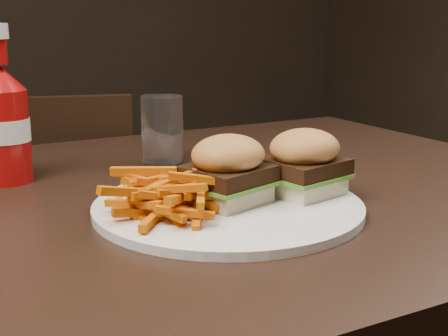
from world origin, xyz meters
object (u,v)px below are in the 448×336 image
chair_far (56,257)px  plate (228,207)px  dining_table (153,210)px  tumbler (162,129)px  ketchup_bottle (5,139)px

chair_far → plate: bearing=109.4°
dining_table → tumbler: size_ratio=11.86×
ketchup_bottle → dining_table: bearing=-46.9°
tumbler → dining_table: bearing=-117.8°
dining_table → ketchup_bottle: (-0.15, 0.16, 0.08)m
dining_table → plate: 0.12m
plate → chair_far: bearing=92.8°
chair_far → plate: 0.82m
plate → ketchup_bottle: bearing=128.0°
dining_table → tumbler: (0.08, 0.16, 0.08)m
dining_table → chair_far: dining_table is taller
plate → tumbler: 0.27m
ketchup_bottle → tumbler: bearing=-0.6°
chair_far → tumbler: (0.06, -0.49, 0.38)m
chair_far → ketchup_bottle: (-0.17, -0.49, 0.38)m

